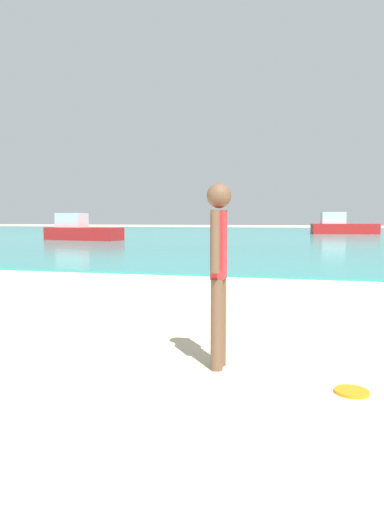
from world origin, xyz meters
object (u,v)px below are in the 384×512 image
boat_near (81,231)px  boat_far (342,226)px  person_standing (219,264)px  frisbee (352,392)px

boat_near → boat_far: size_ratio=0.89×
person_standing → boat_far: size_ratio=0.30×
person_standing → boat_near: bearing=31.9°
frisbee → boat_far: 38.63m
frisbee → boat_near: boat_near is taller
boat_near → boat_far: bearing=52.4°
person_standing → boat_near: size_ratio=0.34×
person_standing → boat_near: boat_near is taller
person_standing → frisbee: size_ratio=6.33×
frisbee → boat_far: (2.58, 38.54, 0.71)m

